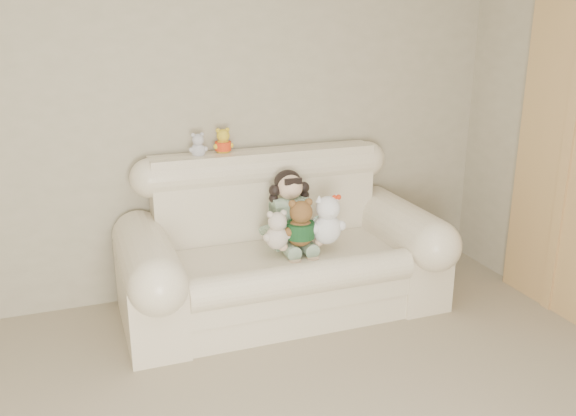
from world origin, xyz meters
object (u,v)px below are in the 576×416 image
(cream_teddy, at_px, (277,226))
(brown_teddy, at_px, (300,218))
(sofa, at_px, (283,238))
(seated_child, at_px, (290,208))
(white_cat, at_px, (327,215))

(cream_teddy, bearing_deg, brown_teddy, 8.02)
(brown_teddy, distance_m, cream_teddy, 0.16)
(sofa, xyz_separation_m, seated_child, (0.08, 0.08, 0.17))
(sofa, xyz_separation_m, cream_teddy, (-0.09, -0.13, 0.13))
(brown_teddy, bearing_deg, white_cat, 7.87)
(seated_child, height_order, brown_teddy, seated_child)
(sofa, height_order, brown_teddy, sofa)
(brown_teddy, distance_m, white_cat, 0.18)
(seated_child, height_order, white_cat, seated_child)
(sofa, bearing_deg, cream_teddy, -123.14)
(brown_teddy, relative_size, cream_teddy, 1.23)
(seated_child, height_order, cream_teddy, seated_child)
(sofa, bearing_deg, seated_child, 45.68)
(sofa, distance_m, seated_child, 0.20)
(white_cat, bearing_deg, cream_teddy, 176.80)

